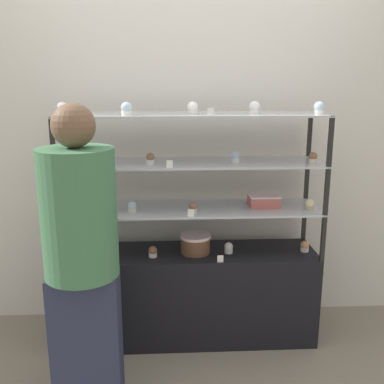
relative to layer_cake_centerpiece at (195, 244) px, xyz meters
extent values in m
plane|color=gray|center=(-0.02, 0.02, -0.65)|extent=(20.00, 20.00, 0.00)
cube|color=silver|center=(-0.02, 0.37, 0.65)|extent=(8.00, 0.05, 2.60)
cube|color=black|center=(-0.02, 0.02, -0.35)|extent=(1.56, 0.40, 0.59)
cube|color=black|center=(-0.79, 0.21, 0.08)|extent=(0.02, 0.02, 0.29)
cube|color=black|center=(0.75, 0.21, 0.08)|extent=(0.02, 0.02, 0.29)
cube|color=black|center=(-0.79, -0.17, 0.08)|extent=(0.02, 0.02, 0.29)
cube|color=black|center=(0.75, -0.17, 0.08)|extent=(0.02, 0.02, 0.29)
cube|color=#B7BCC6|center=(-0.02, 0.02, 0.22)|extent=(1.56, 0.40, 0.01)
cube|color=black|center=(-0.79, 0.21, 0.37)|extent=(0.02, 0.02, 0.29)
cube|color=black|center=(0.75, 0.21, 0.37)|extent=(0.02, 0.02, 0.29)
cube|color=black|center=(-0.79, -0.17, 0.37)|extent=(0.02, 0.02, 0.29)
cube|color=black|center=(0.75, -0.17, 0.37)|extent=(0.02, 0.02, 0.29)
cube|color=#B7BCC6|center=(-0.02, 0.02, 0.51)|extent=(1.56, 0.40, 0.01)
cube|color=black|center=(-0.79, 0.21, 0.66)|extent=(0.02, 0.02, 0.29)
cube|color=black|center=(0.75, 0.21, 0.66)|extent=(0.02, 0.02, 0.29)
cube|color=black|center=(-0.79, -0.17, 0.66)|extent=(0.02, 0.02, 0.29)
cube|color=black|center=(0.75, -0.17, 0.66)|extent=(0.02, 0.02, 0.29)
cube|color=#B7BCC6|center=(-0.02, 0.02, 0.79)|extent=(1.56, 0.40, 0.01)
cylinder|color=brown|center=(0.00, 0.00, -0.01)|extent=(0.18, 0.18, 0.10)
cylinder|color=silver|center=(0.00, 0.00, 0.05)|extent=(0.19, 0.19, 0.02)
cube|color=#C66660|center=(0.43, 0.04, 0.26)|extent=(0.18, 0.15, 0.06)
cube|color=silver|center=(0.43, 0.04, 0.30)|extent=(0.19, 0.15, 0.01)
cylinder|color=white|center=(-0.75, -0.04, -0.05)|extent=(0.05, 0.05, 0.03)
sphere|color=silver|center=(-0.75, -0.04, -0.02)|extent=(0.05, 0.05, 0.05)
cylinder|color=white|center=(-0.26, -0.06, -0.05)|extent=(0.05, 0.05, 0.03)
sphere|color=#8C5B42|center=(-0.26, -0.06, -0.02)|extent=(0.05, 0.05, 0.05)
cylinder|color=white|center=(0.21, -0.02, -0.05)|extent=(0.05, 0.05, 0.03)
sphere|color=white|center=(0.21, -0.02, -0.02)|extent=(0.05, 0.05, 0.05)
cylinder|color=white|center=(0.69, -0.01, -0.05)|extent=(0.05, 0.05, 0.03)
sphere|color=#E5996B|center=(0.69, -0.01, -0.02)|extent=(0.05, 0.05, 0.05)
cube|color=white|center=(0.14, -0.16, -0.04)|extent=(0.04, 0.00, 0.04)
cylinder|color=#CCB28C|center=(-0.75, -0.08, 0.24)|extent=(0.05, 0.05, 0.03)
sphere|color=silver|center=(-0.75, -0.08, 0.27)|extent=(0.05, 0.05, 0.05)
cylinder|color=beige|center=(-0.38, -0.05, 0.24)|extent=(0.05, 0.05, 0.03)
sphere|color=silver|center=(-0.38, -0.05, 0.27)|extent=(0.05, 0.05, 0.05)
cylinder|color=beige|center=(-0.02, -0.08, 0.24)|extent=(0.05, 0.05, 0.03)
sphere|color=#8C5B42|center=(-0.02, -0.08, 0.27)|extent=(0.05, 0.05, 0.05)
cylinder|color=#CCB28C|center=(0.69, -0.06, 0.24)|extent=(0.05, 0.05, 0.03)
sphere|color=#F4EAB2|center=(0.69, -0.06, 0.27)|extent=(0.05, 0.05, 0.05)
cube|color=white|center=(-0.04, -0.16, 0.25)|extent=(0.04, 0.00, 0.04)
cylinder|color=beige|center=(-0.74, -0.07, 0.53)|extent=(0.05, 0.05, 0.03)
sphere|color=#F4EAB2|center=(-0.74, -0.07, 0.55)|extent=(0.05, 0.05, 0.05)
cylinder|color=white|center=(-0.27, -0.03, 0.53)|extent=(0.05, 0.05, 0.03)
sphere|color=#8C5B42|center=(-0.27, -0.03, 0.55)|extent=(0.05, 0.05, 0.05)
cylinder|color=white|center=(0.24, -0.02, 0.53)|extent=(0.05, 0.05, 0.03)
sphere|color=silver|center=(0.24, -0.02, 0.55)|extent=(0.05, 0.05, 0.05)
cylinder|color=beige|center=(0.69, -0.06, 0.53)|extent=(0.05, 0.05, 0.03)
sphere|color=#8C5B42|center=(0.69, -0.06, 0.55)|extent=(0.05, 0.05, 0.05)
cube|color=white|center=(-0.15, -0.16, 0.54)|extent=(0.04, 0.00, 0.04)
cylinder|color=beige|center=(-0.75, -0.05, 0.81)|extent=(0.06, 0.06, 0.02)
sphere|color=white|center=(-0.75, -0.05, 0.84)|extent=(0.06, 0.06, 0.06)
cylinder|color=white|center=(-0.39, -0.09, 0.81)|extent=(0.06, 0.06, 0.02)
sphere|color=silver|center=(-0.39, -0.09, 0.84)|extent=(0.06, 0.06, 0.06)
cylinder|color=beige|center=(-0.03, -0.05, 0.81)|extent=(0.06, 0.06, 0.02)
sphere|color=white|center=(-0.03, -0.05, 0.84)|extent=(0.06, 0.06, 0.06)
cylinder|color=white|center=(0.34, -0.03, 0.81)|extent=(0.06, 0.06, 0.02)
sphere|color=white|center=(0.34, -0.03, 0.84)|extent=(0.06, 0.06, 0.06)
cylinder|color=white|center=(0.70, -0.08, 0.81)|extent=(0.06, 0.06, 0.02)
sphere|color=silver|center=(0.70, -0.08, 0.84)|extent=(0.06, 0.06, 0.06)
cube|color=white|center=(0.07, -0.16, 0.82)|extent=(0.04, 0.00, 0.04)
cube|color=#282D47|center=(-0.59, -0.57, -0.29)|extent=(0.34, 0.19, 0.72)
cylinder|color=#3F724C|center=(-0.59, -0.57, 0.38)|extent=(0.36, 0.36, 0.62)
sphere|color=brown|center=(-0.59, -0.57, 0.79)|extent=(0.20, 0.20, 0.20)
camera|label=1|loc=(-0.16, -2.63, 0.99)|focal=42.00mm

